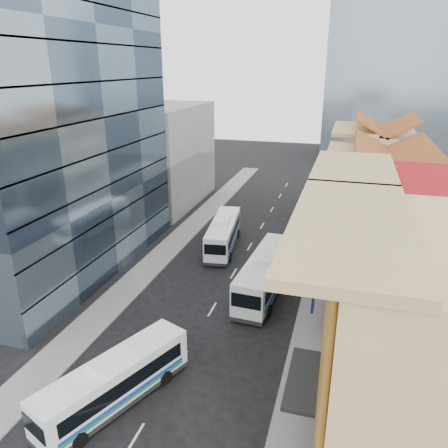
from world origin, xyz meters
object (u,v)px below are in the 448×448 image
(shophouse_tan, at_px, (416,347))
(bus_left_far, at_px, (223,233))
(bus_left_near, at_px, (115,380))
(office_tower, at_px, (45,115))
(sedan_left, at_px, (99,389))
(bus_right, at_px, (265,273))

(shophouse_tan, distance_m, bus_left_far, 28.70)
(bus_left_near, relative_size, bus_left_far, 0.94)
(office_tower, bearing_deg, bus_left_near, -47.16)
(shophouse_tan, height_order, sedan_left, shophouse_tan)
(bus_right, bearing_deg, shophouse_tan, -50.31)
(sedan_left, bearing_deg, bus_left_near, 17.57)
(shophouse_tan, relative_size, bus_left_near, 1.37)
(sedan_left, bearing_deg, shophouse_tan, 25.89)
(bus_left_far, distance_m, bus_right, 10.84)
(bus_right, relative_size, sedan_left, 2.96)
(shophouse_tan, bearing_deg, bus_right, 126.11)
(shophouse_tan, xyz_separation_m, office_tower, (-31.00, 14.00, 9.00))
(office_tower, distance_m, bus_left_far, 21.38)
(shophouse_tan, xyz_separation_m, bus_left_near, (-16.33, -1.82, -4.36))
(bus_right, bearing_deg, office_tower, -175.93)
(bus_left_near, xyz_separation_m, bus_right, (5.98, 16.00, 0.26))
(shophouse_tan, bearing_deg, bus_left_far, 126.24)
(sedan_left, bearing_deg, office_tower, 150.68)
(office_tower, bearing_deg, sedan_left, -49.44)
(shophouse_tan, distance_m, bus_left_near, 17.00)
(bus_left_far, height_order, sedan_left, bus_left_far)
(office_tower, xyz_separation_m, bus_right, (20.66, 0.18, -13.10))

